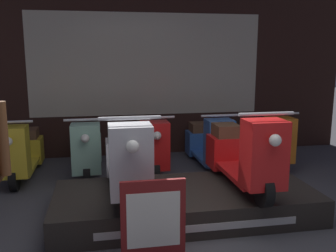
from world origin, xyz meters
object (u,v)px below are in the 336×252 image
at_px(scooter_display_right, 243,155).
at_px(price_sign_board, 153,225).
at_px(scooter_backrow_4, 264,142).
at_px(scooter_backrow_2, 150,147).
at_px(scooter_backrow_0, 22,153).
at_px(scooter_backrow_3, 208,144).
at_px(scooter_display_left, 127,161).
at_px(scooter_backrow_1, 88,150).

bearing_deg(scooter_display_right, price_sign_board, -139.91).
bearing_deg(scooter_backrow_4, scooter_backrow_2, 180.00).
distance_m(scooter_backrow_0, scooter_backrow_2, 1.82).
bearing_deg(scooter_backrow_4, scooter_display_right, -121.37).
xyz_separation_m(scooter_display_right, price_sign_board, (-1.11, -0.94, -0.27)).
bearing_deg(scooter_backrow_0, scooter_display_right, -33.09).
height_order(scooter_backrow_3, scooter_backrow_4, same).
relative_size(scooter_backrow_0, scooter_backrow_4, 1.00).
distance_m(scooter_display_right, scooter_backrow_4, 2.01).
bearing_deg(scooter_display_left, scooter_backrow_0, 128.57).
distance_m(scooter_display_left, scooter_backrow_1, 1.78).
relative_size(scooter_backrow_4, price_sign_board, 2.02).
bearing_deg(scooter_backrow_2, scooter_backrow_0, 180.00).
bearing_deg(scooter_display_right, scooter_display_left, 180.00).
bearing_deg(scooter_backrow_1, scooter_backrow_3, 0.00).
bearing_deg(scooter_backrow_3, scooter_backrow_2, 180.00).
distance_m(scooter_backrow_3, scooter_backrow_4, 0.91).
bearing_deg(scooter_display_left, scooter_backrow_2, 74.64).
xyz_separation_m(scooter_display_right, scooter_backrow_1, (-1.69, 1.69, -0.29)).
distance_m(scooter_display_right, price_sign_board, 1.48).
height_order(scooter_display_right, scooter_backrow_1, scooter_display_right).
height_order(scooter_backrow_3, price_sign_board, scooter_backrow_3).
bearing_deg(scooter_backrow_2, scooter_backrow_4, 0.00).
height_order(scooter_display_right, scooter_backrow_2, scooter_display_right).
relative_size(scooter_backrow_2, scooter_backrow_4, 1.00).
bearing_deg(scooter_backrow_2, scooter_display_right, -65.18).
relative_size(scooter_backrow_0, scooter_backrow_3, 1.00).
bearing_deg(scooter_backrow_0, scooter_backrow_3, 0.00).
distance_m(scooter_display_left, scooter_backrow_3, 2.20).
relative_size(scooter_display_left, scooter_backrow_4, 1.00).
height_order(scooter_display_right, scooter_backrow_0, scooter_display_right).
xyz_separation_m(scooter_backrow_0, scooter_backrow_1, (0.91, 0.00, 0.00)).
height_order(scooter_backrow_1, scooter_backrow_2, same).
bearing_deg(price_sign_board, scooter_backrow_0, 119.48).
xyz_separation_m(scooter_backrow_2, scooter_backrow_4, (1.82, 0.00, 0.00)).
height_order(scooter_display_left, scooter_display_right, same).
distance_m(scooter_display_left, scooter_backrow_2, 1.78).
height_order(scooter_backrow_1, price_sign_board, scooter_backrow_1).
xyz_separation_m(scooter_backrow_0, scooter_backrow_2, (1.82, 0.00, 0.00)).
bearing_deg(price_sign_board, scooter_backrow_2, 82.87).
bearing_deg(scooter_backrow_0, scooter_backrow_4, 0.00).
distance_m(scooter_backrow_0, scooter_backrow_1, 0.91).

